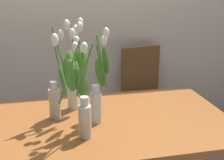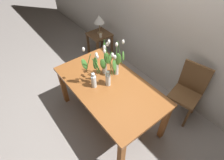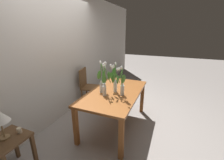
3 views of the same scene
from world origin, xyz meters
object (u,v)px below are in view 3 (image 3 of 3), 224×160
at_px(tulip_vase_2, 114,81).
at_px(tulip_vase_0, 105,84).
at_px(dining_chair, 87,84).
at_px(pillar_candle, 19,130).
at_px(side_table, 9,146).
at_px(dining_table, 115,96).
at_px(tulip_vase_1, 102,81).
at_px(tulip_vase_3, 121,84).

bearing_deg(tulip_vase_2, tulip_vase_0, 153.53).
distance_m(dining_chair, pillar_candle, 2.01).
bearing_deg(side_table, tulip_vase_2, -30.28).
bearing_deg(pillar_candle, side_table, 155.88).
relative_size(dining_table, tulip_vase_2, 2.91).
xyz_separation_m(side_table, pillar_candle, (0.13, -0.06, 0.16)).
relative_size(tulip_vase_0, tulip_vase_1, 1.02).
distance_m(dining_table, tulip_vase_0, 0.38).
bearing_deg(tulip_vase_3, dining_chair, 56.97).
bearing_deg(pillar_candle, tulip_vase_2, -30.85).
bearing_deg(tulip_vase_0, dining_chair, 46.88).
height_order(tulip_vase_0, dining_chair, tulip_vase_0).
bearing_deg(dining_chair, tulip_vase_0, -133.12).
distance_m(tulip_vase_1, dining_chair, 1.15).
distance_m(tulip_vase_0, tulip_vase_1, 0.16).
bearing_deg(dining_chair, pillar_candle, -174.78).
bearing_deg(tulip_vase_3, side_table, 142.97).
xyz_separation_m(tulip_vase_3, side_table, (-1.38, 1.04, -0.51)).
relative_size(tulip_vase_2, tulip_vase_3, 0.98).
bearing_deg(side_table, dining_chair, 3.29).
height_order(side_table, pillar_candle, pillar_candle).
relative_size(dining_table, dining_chair, 1.72).
bearing_deg(dining_table, dining_chair, 57.48).
relative_size(tulip_vase_0, pillar_candle, 7.81).
distance_m(tulip_vase_3, side_table, 1.80).
bearing_deg(dining_chair, tulip_vase_1, -133.02).
xyz_separation_m(tulip_vase_3, dining_chair, (0.76, 1.16, -0.42)).
bearing_deg(tulip_vase_3, tulip_vase_2, 56.18).
distance_m(tulip_vase_1, tulip_vase_3, 0.38).
distance_m(tulip_vase_0, tulip_vase_2, 0.22).
xyz_separation_m(tulip_vase_1, pillar_candle, (-1.27, 0.60, -0.36)).
distance_m(dining_table, dining_chair, 1.19).
relative_size(dining_table, tulip_vase_1, 2.78).
xyz_separation_m(tulip_vase_0, tulip_vase_1, (0.11, 0.11, 0.00)).
distance_m(dining_table, pillar_candle, 1.59).
distance_m(dining_table, tulip_vase_3, 0.36).
bearing_deg(dining_chair, tulip_vase_2, -122.90).
height_order(dining_table, tulip_vase_2, tulip_vase_2).
bearing_deg(side_table, tulip_vase_0, -30.83).
bearing_deg(tulip_vase_1, side_table, 154.88).
bearing_deg(tulip_vase_0, tulip_vase_3, -72.73).
xyz_separation_m(tulip_vase_2, side_table, (-1.49, 0.87, -0.51)).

